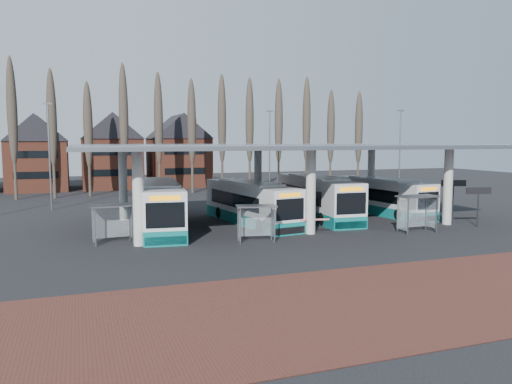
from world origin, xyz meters
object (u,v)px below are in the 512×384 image
object	(u,v)px
bus_1	(250,204)
shelter_2	(416,206)
bus_0	(160,207)
bus_2	(316,198)
shelter_0	(112,215)
bus_3	(381,197)
shelter_1	(256,215)

from	to	relation	value
bus_1	shelter_2	distance (m)	12.74
bus_0	shelter_2	distance (m)	18.82
bus_2	shelter_0	distance (m)	18.23
bus_0	bus_1	world-z (taller)	bus_0
bus_0	bus_2	world-z (taller)	bus_0
bus_0	shelter_0	size ratio (longest dim) A/B	4.68
bus_1	bus_3	bearing A→B (deg)	-3.87
shelter_2	bus_2	bearing A→B (deg)	110.65
bus_1	shelter_0	bearing A→B (deg)	-166.21
bus_3	shelter_2	size ratio (longest dim) A/B	4.04
bus_1	bus_2	size ratio (longest dim) A/B	0.94
bus_2	shelter_1	size ratio (longest dim) A/B	4.65
bus_1	bus_2	xyz separation A→B (m)	(6.43, 0.98, 0.11)
shelter_0	shelter_1	size ratio (longest dim) A/B	1.00
bus_0	bus_3	size ratio (longest dim) A/B	1.11
bus_0	bus_3	world-z (taller)	bus_0
bus_0	shelter_2	size ratio (longest dim) A/B	4.50
bus_1	bus_3	xyz separation A→B (m)	(12.95, 1.02, -0.05)
bus_2	shelter_2	world-z (taller)	bus_2
shelter_1	shelter_2	world-z (taller)	shelter_2
bus_3	shelter_0	bearing A→B (deg)	-172.51
bus_1	shelter_2	size ratio (longest dim) A/B	4.19
bus_0	bus_1	size ratio (longest dim) A/B	1.07
bus_0	bus_3	bearing A→B (deg)	9.67
shelter_0	shelter_1	bearing A→B (deg)	-21.32
bus_2	shelter_0	xyz separation A→B (m)	(-17.40, -5.45, 0.14)
shelter_0	shelter_2	size ratio (longest dim) A/B	0.96
bus_2	shelter_2	size ratio (longest dim) A/B	4.45
shelter_0	shelter_1	distance (m)	9.30
shelter_2	bus_3	bearing A→B (deg)	70.63
shelter_1	shelter_2	distance (m)	12.03
bus_1	shelter_2	world-z (taller)	bus_1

